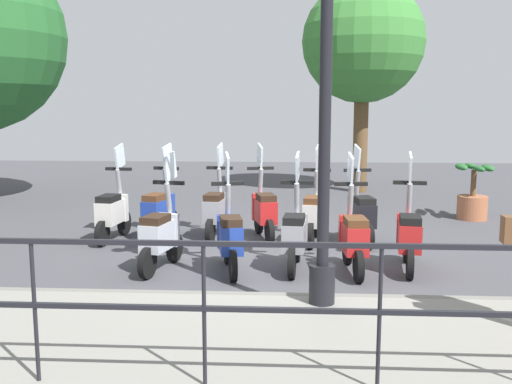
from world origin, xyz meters
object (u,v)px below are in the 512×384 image
Objects in this scene: tree_distant at (363,43)px; scooter_near_1 at (353,237)px; scooter_far_1 at (314,213)px; scooter_far_3 at (216,209)px; lamp_post_near at (325,95)px; scooter_near_4 at (161,234)px; scooter_far_2 at (264,210)px; scooter_far_4 at (159,210)px; scooter_near_0 at (409,234)px; scooter_near_2 at (295,234)px; scooter_near_3 at (230,236)px; scooter_far_0 at (361,213)px; potted_palm at (473,196)px; scooter_far_5 at (113,211)px.

tree_distant reaches higher than scooter_near_1.
tree_distant reaches higher than scooter_far_1.
lamp_post_near is at bearing -149.80° from scooter_far_3.
scooter_near_4 and scooter_far_2 have the same top height.
scooter_near_4 is 1.81m from scooter_far_4.
scooter_near_0 is 3.25m from scooter_near_4.
scooter_near_2 is (-0.07, 1.49, 0.00)m from scooter_near_0.
scooter_near_3 is 0.92m from scooter_near_4.
scooter_near_1 is at bearing -17.13° from lamp_post_near.
scooter_far_2 is (-5.30, 2.18, -3.19)m from tree_distant.
scooter_far_0 and scooter_far_3 have the same top height.
tree_distant is 3.37× the size of scooter_near_2.
scooter_near_3 is (-0.15, 0.84, 0.00)m from scooter_near_2.
scooter_near_4 is (1.59, 2.02, -1.77)m from lamp_post_near.
scooter_far_0 is at bearing -77.34° from scooter_far_4.
lamp_post_near is 3.06× the size of scooter_near_4.
scooter_near_3 and scooter_far_2 have the same top height.
lamp_post_near is 2.46m from scooter_near_2.
scooter_near_4 and scooter_far_1 have the same top height.
potted_palm is 0.69× the size of scooter_near_0.
tree_distant is 6.39m from scooter_far_0.
scooter_near_3 is at bearing 160.61° from tree_distant.
scooter_near_0 and scooter_far_1 have the same top height.
tree_distant reaches higher than scooter_near_4.
scooter_near_3 is at bearing 131.51° from potted_palm.
scooter_far_2 is (1.75, 0.48, 0.00)m from scooter_near_2.
scooter_near_2 is 3.27m from scooter_far_5.
scooter_near_4 is at bearing -137.30° from scooter_far_5.
scooter_far_0 is 1.00× the size of scooter_far_1.
scooter_far_1 and scooter_far_2 have the same top height.
scooter_far_0 is (-2.07, 2.37, 0.04)m from potted_palm.
potted_palm is 0.69× the size of scooter_far_5.
scooter_near_3 is 2.05m from scooter_far_1.
lamp_post_near reaches higher than scooter_far_3.
scooter_near_0 is at bearing -98.90° from scooter_far_4.
scooter_near_3 is 1.00× the size of scooter_far_1.
scooter_far_2 is at bearing -21.76° from scooter_near_4.
scooter_near_4 is 1.00× the size of scooter_far_5.
scooter_near_1 is at bearing 111.04° from scooter_near_0.
tree_distant is at bearing -9.32° from lamp_post_near.
scooter_near_3 is (-7.21, 2.54, -3.19)m from tree_distant.
potted_palm is 0.69× the size of scooter_far_3.
scooter_near_1 and scooter_far_3 have the same top height.
scooter_far_4 is at bearing 144.36° from tree_distant.
scooter_far_2 is (1.85, -1.28, 0.00)m from scooter_near_4.
scooter_far_5 is at bearing 80.73° from scooter_far_2.
scooter_far_0 is at bearing 131.19° from potted_palm.
lamp_post_near is 6.44m from potted_palm.
scooter_near_4 is 1.00× the size of scooter_far_4.
scooter_near_1 is (-0.17, 0.74, 0.00)m from scooter_near_0.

